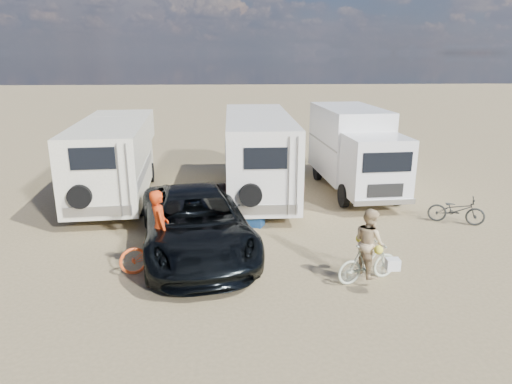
{
  "coord_description": "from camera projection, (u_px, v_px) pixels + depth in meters",
  "views": [
    {
      "loc": [
        -0.54,
        -9.45,
        5.04
      ],
      "look_at": [
        0.11,
        2.97,
        1.3
      ],
      "focal_mm": 32.51,
      "sensor_mm": 36.0,
      "label": 1
    }
  ],
  "objects": [
    {
      "name": "dark_suv",
      "position": [
        196.0,
        223.0,
        12.05
      ],
      "size": [
        3.65,
        6.17,
        1.61
      ],
      "primitive_type": "imported",
      "rotation": [
        0.0,
        0.0,
        0.18
      ],
      "color": "black",
      "rests_on": "ground"
    },
    {
      "name": "rv_main",
      "position": [
        258.0,
        156.0,
        16.65
      ],
      "size": [
        2.25,
        7.08,
        2.95
      ],
      "primitive_type": null,
      "rotation": [
        0.0,
        0.0,
        0.0
      ],
      "color": "silver",
      "rests_on": "ground"
    },
    {
      "name": "ground",
      "position": [
        258.0,
        284.0,
        10.52
      ],
      "size": [
        140.0,
        140.0,
        0.0
      ],
      "primitive_type": "plane",
      "color": "#937E57",
      "rests_on": "ground"
    },
    {
      "name": "cooler",
      "position": [
        255.0,
        219.0,
        14.04
      ],
      "size": [
        0.63,
        0.56,
        0.42
      ],
      "primitive_type": "cube",
      "rotation": [
        0.0,
        0.0,
        -0.41
      ],
      "color": "navy",
      "rests_on": "ground"
    },
    {
      "name": "bike_parked",
      "position": [
        456.0,
        210.0,
        14.18
      ],
      "size": [
        1.74,
        1.16,
        0.86
      ],
      "primitive_type": "imported",
      "rotation": [
        0.0,
        0.0,
        1.17
      ],
      "color": "#242623",
      "rests_on": "ground"
    },
    {
      "name": "crate",
      "position": [
        253.0,
        212.0,
        14.81
      ],
      "size": [
        0.46,
        0.46,
        0.32
      ],
      "primitive_type": "cube",
      "rotation": [
        0.0,
        0.0,
        0.17
      ],
      "color": "#908255",
      "rests_on": "ground"
    },
    {
      "name": "rider_man",
      "position": [
        160.0,
        234.0,
        11.01
      ],
      "size": [
        0.64,
        0.77,
        1.82
      ],
      "primitive_type": "imported",
      "rotation": [
        0.0,
        0.0,
        1.92
      ],
      "color": "red",
      "rests_on": "ground"
    },
    {
      "name": "box_truck",
      "position": [
        355.0,
        152.0,
        17.19
      ],
      "size": [
        2.51,
        6.13,
        3.07
      ],
      "primitive_type": null,
      "rotation": [
        0.0,
        0.0,
        0.07
      ],
      "color": "silver",
      "rests_on": "ground"
    },
    {
      "name": "rv_left",
      "position": [
        115.0,
        161.0,
        16.41
      ],
      "size": [
        2.81,
        7.09,
        2.76
      ],
      "primitive_type": null,
      "rotation": [
        0.0,
        0.0,
        0.08
      ],
      "color": "beige",
      "rests_on": "ground"
    },
    {
      "name": "bike_man",
      "position": [
        161.0,
        249.0,
        11.12
      ],
      "size": [
        2.11,
        1.34,
        1.05
      ],
      "primitive_type": "imported",
      "rotation": [
        0.0,
        0.0,
        1.92
      ],
      "color": "#EF521C",
      "rests_on": "ground"
    },
    {
      "name": "bike_woman",
      "position": [
        368.0,
        262.0,
        10.54
      ],
      "size": [
        1.61,
        0.92,
        0.93
      ],
      "primitive_type": "imported",
      "rotation": [
        0.0,
        0.0,
        1.91
      ],
      "color": "#AFB99E",
      "rests_on": "ground"
    },
    {
      "name": "rider_woman",
      "position": [
        369.0,
        250.0,
        10.45
      ],
      "size": [
        0.81,
        0.92,
        1.57
      ],
      "primitive_type": "imported",
      "rotation": [
        0.0,
        0.0,
        1.91
      ],
      "color": "tan",
      "rests_on": "ground"
    }
  ]
}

